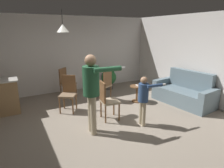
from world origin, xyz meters
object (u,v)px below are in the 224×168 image
at_px(couch_floral, 184,93).
at_px(person_adult, 92,86).
at_px(potted_plant_corner, 109,77).
at_px(dining_chair_near_wall, 66,82).
at_px(side_table_by_couch, 137,92).
at_px(dining_chair_spare, 107,99).
at_px(person_child, 144,96).
at_px(spare_remote_on_table, 137,85).
at_px(dining_chair_by_counter, 105,84).
at_px(dining_chair_centre_back, 68,92).

distance_m(couch_floral, person_adult, 3.28).
bearing_deg(potted_plant_corner, dining_chair_near_wall, -173.38).
height_order(couch_floral, side_table_by_couch, couch_floral).
relative_size(side_table_by_couch, dining_chair_spare, 0.52).
xyz_separation_m(person_adult, dining_chair_spare, (0.57, 0.43, -0.53)).
height_order(person_child, spare_remote_on_table, person_child).
height_order(dining_chair_near_wall, potted_plant_corner, dining_chair_near_wall).
distance_m(couch_floral, dining_chair_near_wall, 3.80).
distance_m(person_adult, dining_chair_by_counter, 2.13).
xyz_separation_m(dining_chair_by_counter, dining_chair_centre_back, (-1.26, -0.25, 0.00)).
relative_size(potted_plant_corner, spare_remote_on_table, 6.74).
xyz_separation_m(couch_floral, dining_chair_by_counter, (-2.03, 1.43, 0.21)).
height_order(couch_floral, dining_chair_by_counter, same).
relative_size(person_child, potted_plant_corner, 1.37).
bearing_deg(dining_chair_by_counter, side_table_by_couch, -61.32).
xyz_separation_m(side_table_by_couch, dining_chair_by_counter, (-0.83, 0.61, 0.22)).
distance_m(dining_chair_by_counter, spare_remote_on_table, 1.03).
height_order(side_table_by_couch, person_child, person_child).
distance_m(couch_floral, dining_chair_spare, 2.62).
relative_size(person_adult, potted_plant_corner, 1.98).
distance_m(dining_chair_centre_back, potted_plant_corner, 2.33).
bearing_deg(side_table_by_couch, dining_chair_near_wall, 141.85).
relative_size(side_table_by_couch, person_adult, 0.30).
relative_size(person_child, dining_chair_near_wall, 1.20).
relative_size(person_adult, spare_remote_on_table, 13.36).
distance_m(couch_floral, dining_chair_centre_back, 3.50).
distance_m(side_table_by_couch, dining_chair_near_wall, 2.35).
xyz_separation_m(couch_floral, dining_chair_centre_back, (-3.29, 1.17, 0.21)).
distance_m(dining_chair_near_wall, dining_chair_centre_back, 1.12).
bearing_deg(potted_plant_corner, side_table_by_couch, -85.12).
relative_size(dining_chair_near_wall, spare_remote_on_table, 7.69).
height_order(person_adult, dining_chair_near_wall, person_adult).
xyz_separation_m(dining_chair_by_counter, potted_plant_corner, (0.69, 1.03, -0.06)).
height_order(dining_chair_spare, potted_plant_corner, dining_chair_spare).
bearing_deg(spare_remote_on_table, couch_floral, -33.85).
bearing_deg(couch_floral, person_adult, 88.48).
height_order(dining_chair_centre_back, dining_chair_spare, same).
bearing_deg(spare_remote_on_table, dining_chair_spare, -154.59).
bearing_deg(side_table_by_couch, dining_chair_spare, -154.44).
bearing_deg(dining_chair_by_counter, spare_remote_on_table, -61.66).
relative_size(dining_chair_centre_back, potted_plant_corner, 1.14).
height_order(couch_floral, dining_chair_near_wall, same).
bearing_deg(dining_chair_by_counter, potted_plant_corner, 31.64).
height_order(side_table_by_couch, dining_chair_near_wall, dining_chair_near_wall).
height_order(dining_chair_spare, spare_remote_on_table, dining_chair_spare).
bearing_deg(person_child, couch_floral, 109.68).
distance_m(couch_floral, person_child, 2.11).
relative_size(dining_chair_by_counter, dining_chair_spare, 1.00).
bearing_deg(couch_floral, dining_chair_spare, 80.24).
bearing_deg(couch_floral, dining_chair_centre_back, 63.77).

